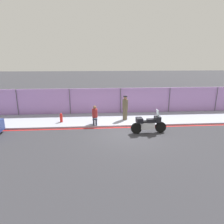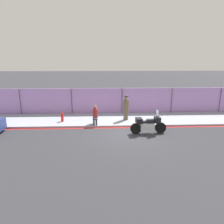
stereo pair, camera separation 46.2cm
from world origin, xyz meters
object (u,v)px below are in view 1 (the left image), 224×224
object	(u,v)px
person_seated_on_curb	(95,114)
officer_standing	(125,108)
motorcycle	(148,124)
fire_hydrant	(61,118)

from	to	relation	value
person_seated_on_curb	officer_standing	bearing A→B (deg)	20.74
officer_standing	motorcycle	bearing A→B (deg)	-66.03
officer_standing	person_seated_on_curb	size ratio (longest dim) A/B	1.38
officer_standing	person_seated_on_curb	xyz separation A→B (m)	(-2.19, -0.83, -0.20)
motorcycle	fire_hydrant	xyz separation A→B (m)	(-5.66, 2.24, -0.14)
motorcycle	person_seated_on_curb	bearing A→B (deg)	150.52
person_seated_on_curb	fire_hydrant	bearing A→B (deg)	166.10
officer_standing	person_seated_on_curb	distance (m)	2.35
person_seated_on_curb	fire_hydrant	xyz separation A→B (m)	(-2.37, 0.59, -0.38)
person_seated_on_curb	fire_hydrant	size ratio (longest dim) A/B	1.95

